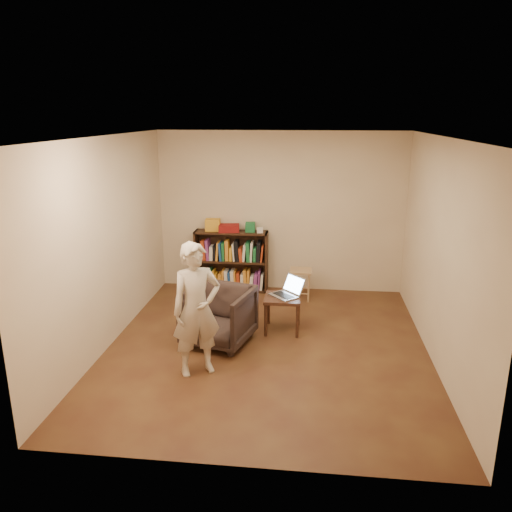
# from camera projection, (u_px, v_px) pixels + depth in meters

# --- Properties ---
(floor) EXTENTS (4.50, 4.50, 0.00)m
(floor) POSITION_uv_depth(u_px,v_px,m) (267.00, 347.00, 6.33)
(floor) COLOR #401D14
(floor) RESTS_ON ground
(ceiling) EXTENTS (4.50, 4.50, 0.00)m
(ceiling) POSITION_uv_depth(u_px,v_px,m) (268.00, 137.00, 5.61)
(ceiling) COLOR silver
(ceiling) RESTS_ON wall_back
(wall_back) EXTENTS (4.00, 0.00, 4.00)m
(wall_back) POSITION_uv_depth(u_px,v_px,m) (280.00, 212.00, 8.12)
(wall_back) COLOR beige
(wall_back) RESTS_ON floor
(wall_left) EXTENTS (0.00, 4.50, 4.50)m
(wall_left) POSITION_uv_depth(u_px,v_px,m) (108.00, 243.00, 6.19)
(wall_left) COLOR beige
(wall_left) RESTS_ON floor
(wall_right) EXTENTS (0.00, 4.50, 4.50)m
(wall_right) POSITION_uv_depth(u_px,v_px,m) (440.00, 253.00, 5.75)
(wall_right) COLOR beige
(wall_right) RESTS_ON floor
(bookshelf) EXTENTS (1.20, 0.30, 1.00)m
(bookshelf) POSITION_uv_depth(u_px,v_px,m) (232.00, 264.00, 8.30)
(bookshelf) COLOR black
(bookshelf) RESTS_ON floor
(box_yellow) EXTENTS (0.25, 0.19, 0.19)m
(box_yellow) POSITION_uv_depth(u_px,v_px,m) (213.00, 225.00, 8.15)
(box_yellow) COLOR gold
(box_yellow) RESTS_ON bookshelf
(red_cloth) EXTENTS (0.37, 0.29, 0.11)m
(red_cloth) POSITION_uv_depth(u_px,v_px,m) (229.00, 228.00, 8.11)
(red_cloth) COLOR maroon
(red_cloth) RESTS_ON bookshelf
(box_green) EXTENTS (0.16, 0.16, 0.15)m
(box_green) POSITION_uv_depth(u_px,v_px,m) (250.00, 227.00, 8.09)
(box_green) COLOR #1B6635
(box_green) RESTS_ON bookshelf
(box_white) EXTENTS (0.11, 0.11, 0.08)m
(box_white) POSITION_uv_depth(u_px,v_px,m) (260.00, 230.00, 8.04)
(box_white) COLOR silver
(box_white) RESTS_ON bookshelf
(stool) EXTENTS (0.34, 0.34, 0.49)m
(stool) POSITION_uv_depth(u_px,v_px,m) (301.00, 275.00, 7.86)
(stool) COLOR tan
(stool) RESTS_ON floor
(armchair) EXTENTS (0.97, 0.99, 0.73)m
(armchair) POSITION_uv_depth(u_px,v_px,m) (218.00, 316.00, 6.35)
(armchair) COLOR #312420
(armchair) RESTS_ON floor
(side_table) EXTENTS (0.48, 0.48, 0.49)m
(side_table) POSITION_uv_depth(u_px,v_px,m) (283.00, 302.00, 6.70)
(side_table) COLOR black
(side_table) RESTS_ON floor
(laptop) EXTENTS (0.52, 0.52, 0.25)m
(laptop) POSITION_uv_depth(u_px,v_px,m) (288.00, 291.00, 6.70)
(laptop) COLOR #ADADB2
(laptop) RESTS_ON side_table
(person) EXTENTS (0.67, 0.60, 1.53)m
(person) POSITION_uv_depth(u_px,v_px,m) (197.00, 309.00, 5.52)
(person) COLOR beige
(person) RESTS_ON floor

